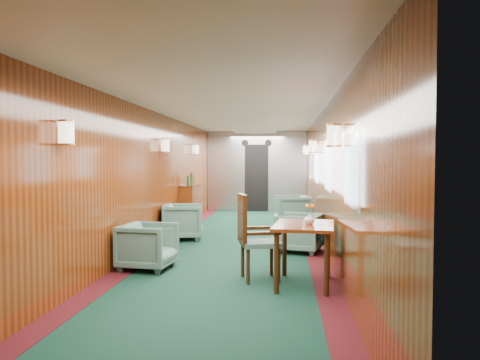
# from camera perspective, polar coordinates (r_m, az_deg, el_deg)

# --- Properties ---
(room) EXTENTS (12.00, 12.10, 2.40)m
(room) POSITION_cam_1_polar(r_m,az_deg,el_deg) (8.17, -0.44, 3.21)
(room) COLOR #0D3123
(room) RESTS_ON ground
(bulkhead) EXTENTS (2.98, 0.17, 2.39)m
(bulkhead) POSITION_cam_1_polar(r_m,az_deg,el_deg) (14.07, 2.05, 1.01)
(bulkhead) COLOR #AEB0B5
(bulkhead) RESTS_ON ground
(windows_right) EXTENTS (0.02, 8.60, 0.80)m
(windows_right) POSITION_cam_1_polar(r_m,az_deg,el_deg) (8.40, 9.89, 1.89)
(windows_right) COLOR silver
(windows_right) RESTS_ON ground
(wall_sconces) EXTENTS (2.97, 7.97, 0.25)m
(wall_sconces) POSITION_cam_1_polar(r_m,az_deg,el_deg) (8.74, -0.05, 4.17)
(wall_sconces) COLOR beige
(wall_sconces) RESTS_ON ground
(dining_table) EXTENTS (0.80, 1.07, 0.75)m
(dining_table) POSITION_cam_1_polar(r_m,az_deg,el_deg) (5.74, 7.80, -6.51)
(dining_table) COLOR #6A2C0E
(dining_table) RESTS_ON ground
(side_chair) EXTENTS (0.59, 0.61, 1.10)m
(side_chair) POSITION_cam_1_polar(r_m,az_deg,el_deg) (5.93, 1.49, -6.55)
(side_chair) COLOR #1D4540
(side_chair) RESTS_ON ground
(credenza) EXTENTS (0.33, 1.07, 1.23)m
(credenza) POSITION_cam_1_polar(r_m,az_deg,el_deg) (10.90, -6.11, -3.05)
(credenza) COLOR #6A2C0E
(credenza) RESTS_ON ground
(flower_vase) EXTENTS (0.15, 0.15, 0.13)m
(flower_vase) POSITION_cam_1_polar(r_m,az_deg,el_deg) (5.70, 8.44, -4.70)
(flower_vase) COLOR silver
(flower_vase) RESTS_ON dining_table
(armchair_left_near) EXTENTS (0.79, 0.77, 0.64)m
(armchair_left_near) POSITION_cam_1_polar(r_m,az_deg,el_deg) (6.70, -11.16, -7.93)
(armchair_left_near) COLOR #1D4540
(armchair_left_near) RESTS_ON ground
(armchair_left_far) EXTENTS (0.87, 0.85, 0.69)m
(armchair_left_far) POSITION_cam_1_polar(r_m,az_deg,el_deg) (9.10, -6.93, -5.04)
(armchair_left_far) COLOR #1D4540
(armchair_left_far) RESTS_ON ground
(armchair_right_near) EXTENTS (0.87, 0.86, 0.65)m
(armchair_right_near) POSITION_cam_1_polar(r_m,az_deg,el_deg) (7.86, 7.16, -6.36)
(armchair_right_near) COLOR #1D4540
(armchair_right_near) RESTS_ON ground
(armchair_right_far) EXTENTS (0.90, 0.89, 0.72)m
(armchair_right_far) POSITION_cam_1_polar(r_m,az_deg,el_deg) (10.83, 6.35, -3.76)
(armchair_right_far) COLOR #1D4540
(armchair_right_far) RESTS_ON ground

